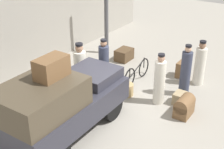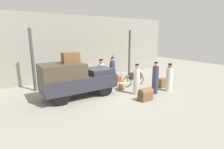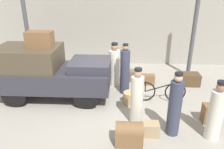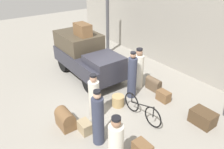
{
  "view_description": "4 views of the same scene",
  "coord_description": "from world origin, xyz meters",
  "px_view_note": "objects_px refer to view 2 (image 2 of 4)",
  "views": [
    {
      "loc": [
        -6.86,
        -4.52,
        5.19
      ],
      "look_at": [
        0.2,
        0.2,
        0.95
      ],
      "focal_mm": 50.0,
      "sensor_mm": 36.0,
      "label": 1
    },
    {
      "loc": [
        -5.11,
        -7.86,
        3.13
      ],
      "look_at": [
        0.2,
        0.2,
        0.95
      ],
      "focal_mm": 28.0,
      "sensor_mm": 36.0,
      "label": 2
    },
    {
      "loc": [
        0.52,
        -6.38,
        3.68
      ],
      "look_at": [
        0.2,
        0.2,
        0.95
      ],
      "focal_mm": 35.0,
      "sensor_mm": 36.0,
      "label": 3
    },
    {
      "loc": [
        5.88,
        -3.97,
        4.69
      ],
      "look_at": [
        0.2,
        0.2,
        0.95
      ],
      "focal_mm": 35.0,
      "sensor_mm": 36.0,
      "label": 4
    }
  ],
  "objects_px": {
    "truck": "(75,78)",
    "trunk_barrel_dark": "(146,94)",
    "conductor_in_dark_uniform": "(137,81)",
    "trunk_large_brown": "(135,76)",
    "porter_with_bicycle": "(169,79)",
    "trunk_wicker_pale": "(162,83)",
    "porter_lifting_near_truck": "(155,79)",
    "wicker_basket": "(122,86)",
    "trunk_umber_medium": "(106,79)",
    "suitcase_black_upright": "(118,79)",
    "porter_carrying_trunk": "(112,73)",
    "porter_standing_middle": "(101,74)",
    "bicycle": "(133,81)",
    "trunk_on_truck_roof": "(71,58)",
    "suitcase_small_leather": "(148,93)"
  },
  "relations": [
    {
      "from": "truck",
      "to": "trunk_barrel_dark",
      "type": "relative_size",
      "value": 5.56
    },
    {
      "from": "conductor_in_dark_uniform",
      "to": "trunk_large_brown",
      "type": "bearing_deg",
      "value": 49.89
    },
    {
      "from": "porter_with_bicycle",
      "to": "trunk_wicker_pale",
      "type": "bearing_deg",
      "value": 72.07
    },
    {
      "from": "porter_with_bicycle",
      "to": "trunk_barrel_dark",
      "type": "height_order",
      "value": "porter_with_bicycle"
    },
    {
      "from": "porter_lifting_near_truck",
      "to": "trunk_large_brown",
      "type": "xyz_separation_m",
      "value": [
        1.3,
        3.11,
        -0.57
      ]
    },
    {
      "from": "wicker_basket",
      "to": "trunk_umber_medium",
      "type": "relative_size",
      "value": 0.68
    },
    {
      "from": "trunk_wicker_pale",
      "to": "porter_with_bicycle",
      "type": "bearing_deg",
      "value": -107.93
    },
    {
      "from": "suitcase_black_upright",
      "to": "trunk_umber_medium",
      "type": "xyz_separation_m",
      "value": [
        -0.77,
        0.26,
        0.08
      ]
    },
    {
      "from": "suitcase_black_upright",
      "to": "trunk_umber_medium",
      "type": "relative_size",
      "value": 0.75
    },
    {
      "from": "porter_carrying_trunk",
      "to": "porter_standing_middle",
      "type": "height_order",
      "value": "porter_carrying_trunk"
    },
    {
      "from": "trunk_umber_medium",
      "to": "bicycle",
      "type": "bearing_deg",
      "value": -57.5
    },
    {
      "from": "trunk_large_brown",
      "to": "porter_standing_middle",
      "type": "bearing_deg",
      "value": -177.69
    },
    {
      "from": "conductor_in_dark_uniform",
      "to": "trunk_large_brown",
      "type": "relative_size",
      "value": 2.24
    },
    {
      "from": "porter_carrying_trunk",
      "to": "trunk_on_truck_roof",
      "type": "bearing_deg",
      "value": -170.94
    },
    {
      "from": "truck",
      "to": "trunk_large_brown",
      "type": "height_order",
      "value": "truck"
    },
    {
      "from": "trunk_barrel_dark",
      "to": "bicycle",
      "type": "bearing_deg",
      "value": 63.78
    },
    {
      "from": "wicker_basket",
      "to": "trunk_wicker_pale",
      "type": "height_order",
      "value": "trunk_wicker_pale"
    },
    {
      "from": "porter_lifting_near_truck",
      "to": "trunk_wicker_pale",
      "type": "relative_size",
      "value": 3.1
    },
    {
      "from": "wicker_basket",
      "to": "bicycle",
      "type": "bearing_deg",
      "value": 11.03
    },
    {
      "from": "porter_standing_middle",
      "to": "porter_with_bicycle",
      "type": "bearing_deg",
      "value": -49.87
    },
    {
      "from": "trunk_barrel_dark",
      "to": "suitcase_small_leather",
      "type": "xyz_separation_m",
      "value": [
        0.56,
        0.37,
        -0.12
      ]
    },
    {
      "from": "porter_with_bicycle",
      "to": "trunk_umber_medium",
      "type": "distance_m",
      "value": 4.07
    },
    {
      "from": "bicycle",
      "to": "suitcase_small_leather",
      "type": "relative_size",
      "value": 3.71
    },
    {
      "from": "suitcase_black_upright",
      "to": "suitcase_small_leather",
      "type": "relative_size",
      "value": 1.07
    },
    {
      "from": "suitcase_black_upright",
      "to": "conductor_in_dark_uniform",
      "type": "bearing_deg",
      "value": -103.2
    },
    {
      "from": "wicker_basket",
      "to": "porter_with_bicycle",
      "type": "bearing_deg",
      "value": -39.01
    },
    {
      "from": "wicker_basket",
      "to": "trunk_wicker_pale",
      "type": "distance_m",
      "value": 2.48
    },
    {
      "from": "porter_standing_middle",
      "to": "trunk_on_truck_roof",
      "type": "height_order",
      "value": "trunk_on_truck_roof"
    },
    {
      "from": "porter_lifting_near_truck",
      "to": "trunk_barrel_dark",
      "type": "height_order",
      "value": "porter_lifting_near_truck"
    },
    {
      "from": "trunk_large_brown",
      "to": "suitcase_small_leather",
      "type": "bearing_deg",
      "value": -120.44
    },
    {
      "from": "wicker_basket",
      "to": "suitcase_black_upright",
      "type": "height_order",
      "value": "wicker_basket"
    },
    {
      "from": "suitcase_small_leather",
      "to": "trunk_umber_medium",
      "type": "height_order",
      "value": "trunk_umber_medium"
    },
    {
      "from": "conductor_in_dark_uniform",
      "to": "suitcase_small_leather",
      "type": "relative_size",
      "value": 3.62
    },
    {
      "from": "porter_lifting_near_truck",
      "to": "trunk_umber_medium",
      "type": "distance_m",
      "value": 3.55
    },
    {
      "from": "porter_lifting_near_truck",
      "to": "trunk_large_brown",
      "type": "distance_m",
      "value": 3.41
    },
    {
      "from": "wicker_basket",
      "to": "porter_standing_middle",
      "type": "relative_size",
      "value": 0.26
    },
    {
      "from": "porter_standing_middle",
      "to": "trunk_on_truck_roof",
      "type": "relative_size",
      "value": 2.05
    },
    {
      "from": "bicycle",
      "to": "porter_carrying_trunk",
      "type": "height_order",
      "value": "porter_carrying_trunk"
    },
    {
      "from": "porter_with_bicycle",
      "to": "porter_standing_middle",
      "type": "bearing_deg",
      "value": 130.13
    },
    {
      "from": "porter_with_bicycle",
      "to": "trunk_barrel_dark",
      "type": "xyz_separation_m",
      "value": [
        -2.14,
        -0.34,
        -0.42
      ]
    },
    {
      "from": "porter_carrying_trunk",
      "to": "trunk_large_brown",
      "type": "distance_m",
      "value": 2.74
    },
    {
      "from": "trunk_barrel_dark",
      "to": "trunk_wicker_pale",
      "type": "xyz_separation_m",
      "value": [
        2.36,
        1.03,
        -0.02
      ]
    },
    {
      "from": "suitcase_small_leather",
      "to": "trunk_barrel_dark",
      "type": "bearing_deg",
      "value": -146.54
    },
    {
      "from": "truck",
      "to": "wicker_basket",
      "type": "relative_size",
      "value": 8.45
    },
    {
      "from": "porter_lifting_near_truck",
      "to": "suitcase_small_leather",
      "type": "relative_size",
      "value": 3.8
    },
    {
      "from": "suitcase_small_leather",
      "to": "trunk_on_truck_roof",
      "type": "xyz_separation_m",
      "value": [
        -3.41,
        1.98,
        1.87
      ]
    },
    {
      "from": "trunk_wicker_pale",
      "to": "wicker_basket",
      "type": "bearing_deg",
      "value": 156.73
    },
    {
      "from": "porter_with_bicycle",
      "to": "porter_lifting_near_truck",
      "type": "distance_m",
      "value": 1.0
    },
    {
      "from": "porter_lifting_near_truck",
      "to": "trunk_wicker_pale",
      "type": "distance_m",
      "value": 1.43
    },
    {
      "from": "trunk_large_brown",
      "to": "suitcase_small_leather",
      "type": "relative_size",
      "value": 1.61
    }
  ]
}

